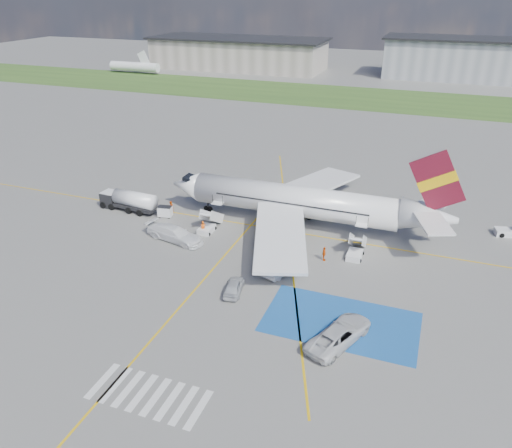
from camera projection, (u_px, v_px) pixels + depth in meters
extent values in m
plane|color=#60605E|center=(255.00, 280.00, 52.39)|extent=(400.00, 400.00, 0.00)
cube|color=#2D4C1E|center=(380.00, 99.00, 132.39)|extent=(400.00, 30.00, 0.01)
cube|color=gold|center=(288.00, 231.00, 62.49)|extent=(120.00, 0.20, 0.01)
cube|color=gold|center=(165.00, 324.00, 45.53)|extent=(0.20, 60.00, 0.01)
cube|color=gold|center=(288.00, 231.00, 62.49)|extent=(20.71, 56.45, 0.01)
cube|color=#184E94|center=(341.00, 322.00, 45.88)|extent=(14.00, 8.00, 0.01)
cube|color=silver|center=(102.00, 381.00, 39.11)|extent=(0.60, 4.00, 0.01)
cube|color=silver|center=(115.00, 385.00, 38.73)|extent=(0.60, 4.00, 0.01)
cube|color=silver|center=(129.00, 389.00, 38.35)|extent=(0.60, 4.00, 0.01)
cube|color=silver|center=(142.00, 393.00, 37.98)|extent=(0.60, 4.00, 0.01)
cube|color=silver|center=(156.00, 397.00, 37.60)|extent=(0.60, 4.00, 0.01)
cube|color=silver|center=(170.00, 401.00, 37.22)|extent=(0.60, 4.00, 0.01)
cube|color=silver|center=(184.00, 405.00, 36.85)|extent=(0.60, 4.00, 0.01)
cube|color=silver|center=(199.00, 410.00, 36.47)|extent=(0.60, 4.00, 0.01)
cube|color=gray|center=(238.00, 54.00, 176.95)|extent=(60.00, 22.00, 10.00)
cube|color=gray|center=(464.00, 60.00, 157.18)|extent=(48.00, 18.00, 12.00)
cylinder|color=silver|center=(294.00, 201.00, 62.69)|extent=(26.00, 3.90, 3.90)
cone|color=silver|center=(187.00, 185.00, 67.39)|extent=(4.00, 3.90, 3.90)
cube|color=black|center=(191.00, 178.00, 66.75)|extent=(1.67, 1.90, 0.82)
cone|color=silver|center=(429.00, 217.00, 57.43)|extent=(6.50, 3.90, 3.90)
cube|color=silver|center=(280.00, 235.00, 55.48)|extent=(9.86, 15.95, 1.40)
cube|color=silver|center=(318.00, 183.00, 69.79)|extent=(9.86, 15.95, 1.40)
cylinder|color=#38383A|center=(279.00, 234.00, 58.85)|extent=(3.40, 2.10, 2.10)
cylinder|color=#38383A|center=(305.00, 199.00, 68.28)|extent=(3.40, 2.10, 2.10)
cube|color=maroon|center=(437.00, 181.00, 55.40)|extent=(6.62, 0.30, 7.45)
cube|color=yellow|center=(437.00, 181.00, 55.40)|extent=(4.36, 0.40, 3.08)
cube|color=silver|center=(434.00, 223.00, 54.24)|extent=(4.73, 5.95, 0.49)
cube|color=silver|center=(436.00, 202.00, 59.63)|extent=(4.73, 5.95, 0.49)
cube|color=black|center=(289.00, 204.00, 60.88)|extent=(19.50, 0.04, 0.18)
cube|color=black|center=(298.00, 192.00, 64.18)|extent=(19.50, 0.04, 0.18)
cube|color=silver|center=(212.00, 216.00, 63.03)|extent=(1.40, 3.73, 2.32)
cube|color=silver|center=(218.00, 203.00, 64.17)|extent=(1.40, 1.00, 0.12)
cylinder|color=black|center=(212.00, 199.00, 64.15)|extent=(0.06, 0.06, 1.10)
cylinder|color=black|center=(222.00, 200.00, 63.71)|extent=(0.06, 0.06, 1.10)
cube|color=silver|center=(207.00, 230.00, 62.16)|extent=(1.60, 2.40, 0.70)
cube|color=silver|center=(358.00, 240.00, 57.22)|extent=(1.40, 3.73, 2.32)
cube|color=silver|center=(362.00, 225.00, 58.36)|extent=(1.40, 1.00, 0.12)
cylinder|color=black|center=(356.00, 220.00, 58.34)|extent=(0.06, 0.06, 1.10)
cylinder|color=black|center=(368.00, 222.00, 57.90)|extent=(0.06, 0.06, 1.10)
cube|color=silver|center=(355.00, 255.00, 56.36)|extent=(1.60, 2.40, 0.70)
cube|color=black|center=(111.00, 199.00, 69.03)|extent=(2.24, 2.24, 2.08)
cylinder|color=silver|center=(135.00, 199.00, 67.08)|extent=(6.30, 2.57, 2.08)
cube|color=black|center=(136.00, 206.00, 67.54)|extent=(6.30, 2.57, 0.45)
cube|color=silver|center=(165.00, 211.00, 66.01)|extent=(1.98, 1.40, 1.27)
cube|color=black|center=(165.00, 207.00, 65.72)|extent=(1.88, 1.30, 0.11)
imported|color=#AEB0B6|center=(234.00, 286.00, 49.94)|extent=(2.34, 4.30, 1.39)
imported|color=#A5A7AC|center=(282.00, 266.00, 53.29)|extent=(3.18, 5.31, 1.65)
imported|color=silver|center=(340.00, 332.00, 42.90)|extent=(4.59, 6.29, 2.15)
imported|color=white|center=(174.00, 232.00, 59.90)|extent=(6.25, 3.59, 2.30)
imported|color=#E7570C|center=(203.00, 227.00, 61.61)|extent=(0.70, 0.72, 1.67)
imported|color=#F85F0D|center=(171.00, 207.00, 67.10)|extent=(0.73, 0.89, 1.69)
imported|color=#EE5B0C|center=(324.00, 254.00, 55.62)|extent=(0.64, 1.06, 1.69)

